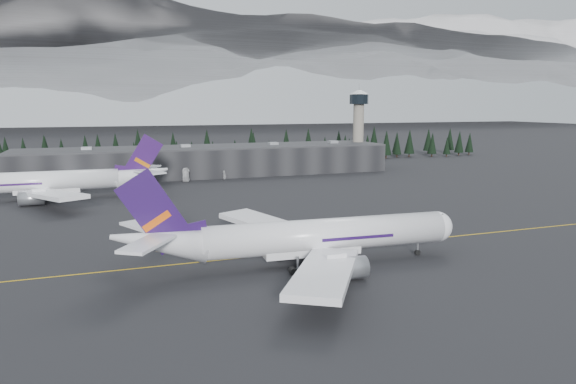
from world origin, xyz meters
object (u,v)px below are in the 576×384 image
object	(u,v)px
jet_main	(298,238)
gse_vehicle_a	(186,180)
control_tower	(359,120)
gse_vehicle_b	(225,178)
terminal	(209,161)
jet_parked	(57,181)

from	to	relation	value
jet_main	gse_vehicle_a	bearing A→B (deg)	95.38
control_tower	gse_vehicle_b	bearing A→B (deg)	-164.59
terminal	gse_vehicle_a	bearing A→B (deg)	-124.73
jet_main	jet_parked	world-z (taller)	jet_parked
jet_parked	gse_vehicle_b	bearing A→B (deg)	-155.83
control_tower	gse_vehicle_b	distance (m)	77.69
gse_vehicle_a	terminal	bearing A→B (deg)	46.17
control_tower	terminal	bearing A→B (deg)	-177.71
jet_main	gse_vehicle_b	bearing A→B (deg)	87.49
jet_parked	gse_vehicle_a	world-z (taller)	jet_parked
terminal	jet_main	bearing A→B (deg)	-93.78
terminal	control_tower	xyz separation A→B (m)	(75.00, 3.00, 17.11)
control_tower	jet_main	bearing A→B (deg)	-121.19
jet_main	jet_parked	size ratio (longest dim) A/B	0.95
control_tower	gse_vehicle_a	distance (m)	93.38
jet_main	gse_vehicle_a	distance (m)	117.16
jet_parked	gse_vehicle_a	bearing A→B (deg)	-150.73
control_tower	jet_parked	world-z (taller)	control_tower
jet_main	jet_parked	xyz separation A→B (m)	(-49.20, 93.00, 0.29)
terminal	gse_vehicle_b	xyz separation A→B (m)	(3.39, -16.73, -5.66)
jet_main	control_tower	bearing A→B (deg)	62.23
terminal	jet_parked	size ratio (longest dim) A/B	2.25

